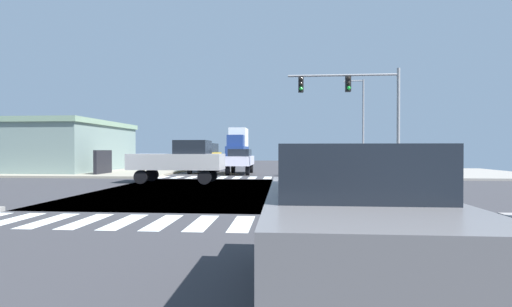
{
  "coord_description": "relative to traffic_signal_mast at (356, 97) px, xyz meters",
  "views": [
    {
      "loc": [
        1.27,
        -16.13,
        1.83
      ],
      "look_at": [
        -0.64,
        8.92,
        1.57
      ],
      "focal_mm": 25.33,
      "sensor_mm": 36.0,
      "label": 1
    }
  ],
  "objects": [
    {
      "name": "ground",
      "position": [
        -5.86,
        -7.27,
        -5.2
      ],
      "size": [
        90.0,
        90.0,
        0.05
      ],
      "color": "#343337"
    },
    {
      "name": "sidewalk_corner_ne",
      "position": [
        7.14,
        4.73,
        -5.1
      ],
      "size": [
        12.0,
        12.0,
        0.14
      ],
      "color": "gray",
      "rests_on": "ground"
    },
    {
      "name": "suv_farside_1",
      "position": [
        -10.86,
        4.9,
        -3.78
      ],
      "size": [
        1.96,
        4.6,
        2.34
      ],
      "rotation": [
        0.0,
        0.0,
        3.14
      ],
      "color": "black",
      "rests_on": "ground"
    },
    {
      "name": "sedan_middle_3",
      "position": [
        -7.86,
        3.64,
        -4.06
      ],
      "size": [
        1.8,
        4.3,
        1.88
      ],
      "rotation": [
        0.0,
        0.0,
        3.14
      ],
      "color": "black",
      "rests_on": "ground"
    },
    {
      "name": "sedan_outer_4",
      "position": [
        -3.86,
        -19.15,
        -4.06
      ],
      "size": [
        1.8,
        4.3,
        1.88
      ],
      "color": "black",
      "rests_on": "ground"
    },
    {
      "name": "bank_building",
      "position": [
        -24.9,
        5.41,
        -3.08
      ],
      "size": [
        13.85,
        10.55,
        4.18
      ],
      "color": "gray",
      "rests_on": "ground"
    },
    {
      "name": "traffic_signal_mast",
      "position": [
        0.0,
        0.0,
        0.0
      ],
      "size": [
        7.06,
        0.55,
        6.99
      ],
      "color": "gray",
      "rests_on": "ground"
    },
    {
      "name": "sidewalk_corner_nw",
      "position": [
        -18.86,
        4.73,
        -5.1
      ],
      "size": [
        12.0,
        12.0,
        0.14
      ],
      "color": "gray",
      "rests_on": "ground"
    },
    {
      "name": "box_truck_trailing_1",
      "position": [
        -10.86,
        26.11,
        -2.61
      ],
      "size": [
        2.4,
        7.2,
        4.85
      ],
      "rotation": [
        0.0,
        0.0,
        3.14
      ],
      "color": "black",
      "rests_on": "ground"
    },
    {
      "name": "crosswalk_near",
      "position": [
        -6.11,
        -14.57,
        -5.17
      ],
      "size": [
        13.5,
        2.0,
        0.01
      ],
      "color": "white",
      "rests_on": "ground"
    },
    {
      "name": "street_lamp",
      "position": [
        2.05,
        8.44,
        -0.44
      ],
      "size": [
        1.78,
        0.32,
        7.9
      ],
      "color": "gray",
      "rests_on": "ground"
    },
    {
      "name": "crosswalk_far",
      "position": [
        -6.11,
        0.03,
        -5.17
      ],
      "size": [
        13.5,
        2.0,
        0.01
      ],
      "color": "white",
      "rests_on": "ground"
    },
    {
      "name": "pickup_nearside_1",
      "position": [
        -10.3,
        -3.77,
        -3.88
      ],
      "size": [
        5.1,
        2.0,
        2.35
      ],
      "rotation": [
        0.0,
        0.0,
        4.71
      ],
      "color": "black",
      "rests_on": "ground"
    }
  ]
}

